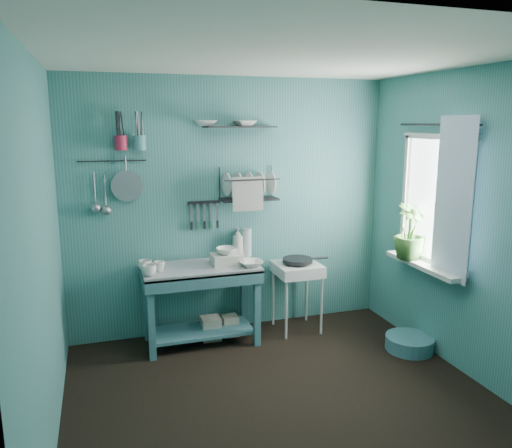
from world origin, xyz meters
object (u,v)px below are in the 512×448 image
object	(u,v)px
mug_mid	(160,266)
colander	(127,186)
frying_pan	(298,260)
mug_left	(149,270)
hotplate_stand	(297,297)
water_bottle	(247,242)
mug_right	(145,266)
floor_basin	(410,343)
utensil_cup_teal	(140,143)
wash_tub	(227,259)
dish_rack	(249,184)
potted_plant	(410,232)
storage_tin_large	(211,328)
utensil_cup_magenta	(121,143)
work_counter	(201,305)
soap_bottle	(238,242)
storage_tin_small	(230,325)

from	to	relation	value
mug_mid	colander	xyz separation A→B (m)	(-0.23, 0.31, 0.70)
frying_pan	colander	distance (m)	1.79
mug_left	hotplate_stand	distance (m)	1.54
mug_mid	hotplate_stand	world-z (taller)	mug_mid
mug_mid	water_bottle	bearing A→B (deg)	17.28
mug_right	hotplate_stand	size ratio (longest dim) A/B	0.18
water_bottle	floor_basin	xyz separation A→B (m)	(1.28, -0.96, -0.83)
utensil_cup_teal	wash_tub	bearing A→B (deg)	-18.10
mug_right	hotplate_stand	distance (m)	1.55
floor_basin	mug_right	bearing A→B (deg)	162.11
mug_left	water_bottle	size ratio (longest dim) A/B	0.44
mug_left	colander	distance (m)	0.82
hotplate_stand	mug_right	bearing A→B (deg)	-173.34
dish_rack	frying_pan	bearing A→B (deg)	-22.63
frying_pan	potted_plant	world-z (taller)	potted_plant
dish_rack	hotplate_stand	bearing A→B (deg)	-22.63
colander	storage_tin_large	size ratio (longest dim) A/B	1.27
utensil_cup_teal	potted_plant	xyz separation A→B (m)	(2.32, -0.80, -0.80)
dish_rack	utensil_cup_magenta	bearing A→B (deg)	173.51
work_counter	soap_bottle	size ratio (longest dim) A/B	3.58
mug_left	utensil_cup_magenta	distance (m)	1.16
storage_tin_small	colander	bearing A→B (deg)	169.51
storage_tin_large	mug_mid	bearing A→B (deg)	-167.09
water_bottle	hotplate_stand	distance (m)	0.75
mug_right	soap_bottle	world-z (taller)	soap_bottle
soap_bottle	water_bottle	xyz separation A→B (m)	(0.10, 0.02, -0.01)
soap_bottle	dish_rack	distance (m)	0.59
mug_left	utensil_cup_magenta	world-z (taller)	utensil_cup_magenta
soap_bottle	colander	bearing A→B (deg)	177.30
colander	storage_tin_large	xyz separation A→B (m)	(0.71, -0.20, -1.39)
mug_left	water_bottle	world-z (taller)	water_bottle
work_counter	mug_mid	bearing A→B (deg)	179.42
soap_bottle	storage_tin_large	size ratio (longest dim) A/B	1.36
colander	storage_tin_large	world-z (taller)	colander
mug_left	utensil_cup_magenta	size ratio (longest dim) A/B	0.95
mug_mid	frying_pan	xyz separation A→B (m)	(1.36, 0.08, -0.08)
work_counter	potted_plant	distance (m)	2.06
work_counter	potted_plant	xyz separation A→B (m)	(1.84, -0.58, 0.71)
water_bottle	utensil_cup_teal	distance (m)	1.41
hotplate_stand	storage_tin_small	bearing A→B (deg)	-179.33
colander	floor_basin	size ratio (longest dim) A/B	0.64
mug_left	storage_tin_large	world-z (taller)	mug_left
mug_mid	hotplate_stand	bearing A→B (deg)	3.17
mug_left	soap_bottle	xyz separation A→B (m)	(0.90, 0.36, 0.10)
work_counter	soap_bottle	xyz separation A→B (m)	(0.42, 0.20, 0.53)
soap_bottle	potted_plant	xyz separation A→B (m)	(1.42, -0.78, 0.18)
hotplate_stand	colander	distance (m)	1.98
mug_left	dish_rack	distance (m)	1.26
mug_mid	hotplate_stand	xyz separation A→B (m)	(1.36, 0.08, -0.46)
wash_tub	storage_tin_small	distance (m)	0.72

